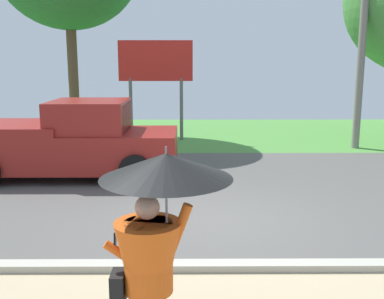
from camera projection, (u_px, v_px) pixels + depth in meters
The scene contains 5 objects.
ground_plane at pixel (209, 180), 11.22m from camera, with size 40.00×22.00×0.20m.
monk_pedestrian at pixel (154, 253), 4.08m from camera, with size 1.16×1.16×2.13m.
pickup_truck at pixel (71, 142), 11.22m from camera, with size 5.20×2.28×1.88m.
utility_pole at pixel (364, 21), 14.29m from camera, with size 1.80×0.24×7.70m.
roadside_billboard at pixel (156, 68), 16.08m from camera, with size 2.60×0.12×3.50m.
Camera 1 is at (-0.48, -7.91, 2.86)m, focal length 42.98 mm.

